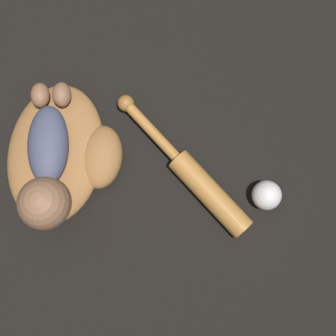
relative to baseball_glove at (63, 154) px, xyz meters
The scene contains 5 objects.
ground_plane 0.09m from the baseball_glove, 119.60° to the right, with size 6.00×6.00×0.00m, color black.
baseball_glove is the anchor object (origin of this frame).
baby_figure 0.11m from the baseball_glove, 33.20° to the right, with size 0.36×0.19×0.12m.
baseball_bat 0.33m from the baseball_glove, 61.95° to the left, with size 0.43×0.23×0.06m.
baseball 0.51m from the baseball_glove, 60.74° to the left, with size 0.07×0.07×0.07m.
Camera 1 is at (0.39, 0.24, 1.15)m, focal length 50.00 mm.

